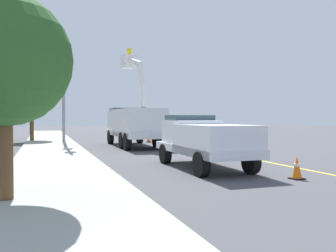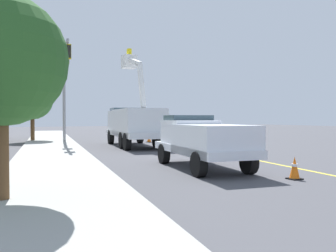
# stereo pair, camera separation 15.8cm
# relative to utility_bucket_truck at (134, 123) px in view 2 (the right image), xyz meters

# --- Properties ---
(ground) EXTENTS (120.00, 120.00, 0.00)m
(ground) POSITION_rel_utility_bucket_truck_xyz_m (-0.96, -3.38, -1.60)
(ground) COLOR #47474C
(sidewalk_far_side) EXTENTS (59.98, 11.11, 0.12)m
(sidewalk_far_side) POSITION_rel_utility_bucket_truck_xyz_m (0.14, 5.38, -1.54)
(sidewalk_far_side) COLOR #9E9E99
(sidewalk_far_side) RESTS_ON ground
(lane_centre_stripe) EXTENTS (49.62, 6.44, 0.01)m
(lane_centre_stripe) POSITION_rel_utility_bucket_truck_xyz_m (-0.96, -3.38, -1.60)
(lane_centre_stripe) COLOR yellow
(lane_centre_stripe) RESTS_ON ground
(utility_bucket_truck) EXTENTS (8.45, 3.51, 6.75)m
(utility_bucket_truck) POSITION_rel_utility_bucket_truck_xyz_m (0.00, 0.00, 0.00)
(utility_bucket_truck) COLOR silver
(utility_bucket_truck) RESTS_ON ground
(service_pickup_truck) EXTENTS (5.82, 2.79, 2.06)m
(service_pickup_truck) POSITION_rel_utility_bucket_truck_xyz_m (-11.32, 1.43, -0.48)
(service_pickup_truck) COLOR white
(service_pickup_truck) RESTS_ON ground
(passing_minivan) EXTENTS (5.00, 2.49, 1.69)m
(passing_minivan) POSITION_rel_utility_bucket_truck_xyz_m (7.03, -7.12, -0.63)
(passing_minivan) COLOR silver
(passing_minivan) RESTS_ON ground
(traffic_cone_leading) EXTENTS (0.40, 0.40, 0.72)m
(traffic_cone_leading) POSITION_rel_utility_bucket_truck_xyz_m (-14.70, 0.08, -1.25)
(traffic_cone_leading) COLOR black
(traffic_cone_leading) RESTS_ON ground
(traffic_cone_mid_front) EXTENTS (0.40, 0.40, 0.73)m
(traffic_cone_mid_front) POSITION_rel_utility_bucket_truck_xyz_m (3.14, -2.48, -1.25)
(traffic_cone_mid_front) COLOR black
(traffic_cone_mid_front) RESTS_ON ground
(traffic_signal_mast) EXTENTS (5.45, 0.93, 7.94)m
(traffic_signal_mast) POSITION_rel_utility_bucket_truck_xyz_m (3.98, 3.88, 3.64)
(traffic_signal_mast) COLOR gray
(traffic_signal_mast) RESTS_ON ground
(street_tree_left) EXTENTS (2.98, 2.98, 4.74)m
(street_tree_left) POSITION_rel_utility_bucket_truck_xyz_m (-14.25, 8.51, 1.63)
(street_tree_left) COLOR brown
(street_tree_left) RESTS_ON ground
(street_tree_right) EXTENTS (3.32, 3.32, 5.14)m
(street_tree_right) POSITION_rel_utility_bucket_truck_xyz_m (8.07, 5.78, 1.86)
(street_tree_right) COLOR brown
(street_tree_right) RESTS_ON ground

